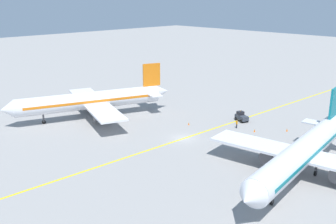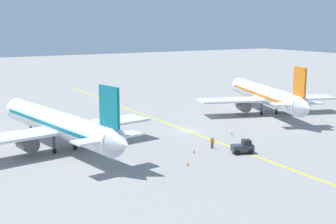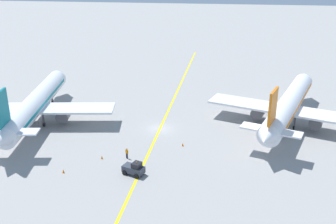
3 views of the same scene
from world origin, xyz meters
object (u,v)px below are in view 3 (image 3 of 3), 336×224
(ground_crew_worker, at_px, (127,153))
(traffic_cone_near_nose, at_px, (183,144))
(traffic_cone_mid_apron, at_px, (63,106))
(traffic_cone_far_edge, at_px, (102,157))
(airplane_at_gate, at_px, (35,104))
(airplane_adjacent_stand, at_px, (288,106))
(traffic_cone_by_wingtip, at_px, (63,171))
(baggage_tug_dark, at_px, (134,169))

(ground_crew_worker, height_order, traffic_cone_near_nose, ground_crew_worker)
(traffic_cone_mid_apron, distance_m, traffic_cone_far_edge, 24.36)
(airplane_at_gate, relative_size, traffic_cone_far_edge, 64.54)
(airplane_at_gate, xyz_separation_m, traffic_cone_mid_apron, (1.46, 8.40, -3.43))
(airplane_at_gate, relative_size, airplane_adjacent_stand, 1.03)
(airplane_at_gate, relative_size, traffic_cone_near_nose, 64.54)
(traffic_cone_near_nose, bearing_deg, airplane_adjacent_stand, 32.04)
(traffic_cone_by_wingtip, bearing_deg, airplane_adjacent_stand, 33.09)
(baggage_tug_dark, bearing_deg, ground_crew_worker, 115.04)
(baggage_tug_dark, bearing_deg, traffic_cone_far_edge, 146.79)
(traffic_cone_mid_apron, height_order, traffic_cone_far_edge, same)
(baggage_tug_dark, height_order, traffic_cone_by_wingtip, baggage_tug_dark)
(traffic_cone_far_edge, bearing_deg, ground_crew_worker, 10.21)
(airplane_adjacent_stand, height_order, traffic_cone_far_edge, airplane_adjacent_stand)
(airplane_at_gate, height_order, airplane_adjacent_stand, same)
(traffic_cone_near_nose, bearing_deg, traffic_cone_far_edge, -152.79)
(baggage_tug_dark, distance_m, traffic_cone_near_nose, 11.29)
(traffic_cone_mid_apron, xyz_separation_m, traffic_cone_by_wingtip, (9.91, -24.63, 0.00))
(traffic_cone_near_nose, bearing_deg, baggage_tug_dark, -120.78)
(traffic_cone_mid_apron, relative_size, traffic_cone_by_wingtip, 1.00)
(airplane_adjacent_stand, height_order, traffic_cone_mid_apron, airplane_adjacent_stand)
(ground_crew_worker, relative_size, traffic_cone_far_edge, 3.05)
(traffic_cone_mid_apron, bearing_deg, traffic_cone_far_edge, -54.82)
(airplane_adjacent_stand, xyz_separation_m, traffic_cone_mid_apron, (-43.07, 3.02, -3.43))
(airplane_adjacent_stand, distance_m, traffic_cone_mid_apron, 43.32)
(traffic_cone_far_edge, bearing_deg, baggage_tug_dark, -33.21)
(airplane_adjacent_stand, relative_size, traffic_cone_mid_apron, 62.74)
(traffic_cone_mid_apron, bearing_deg, airplane_adjacent_stand, -4.01)
(airplane_adjacent_stand, height_order, traffic_cone_near_nose, airplane_adjacent_stand)
(airplane_adjacent_stand, distance_m, traffic_cone_far_edge, 33.77)
(airplane_at_gate, bearing_deg, ground_crew_worker, -29.48)
(traffic_cone_by_wingtip, bearing_deg, baggage_tug_dark, 5.53)
(ground_crew_worker, height_order, traffic_cone_far_edge, ground_crew_worker)
(traffic_cone_near_nose, height_order, traffic_cone_far_edge, same)
(traffic_cone_by_wingtip, relative_size, traffic_cone_far_edge, 1.00)
(baggage_tug_dark, relative_size, traffic_cone_by_wingtip, 6.07)
(airplane_adjacent_stand, height_order, ground_crew_worker, airplane_adjacent_stand)
(ground_crew_worker, relative_size, traffic_cone_mid_apron, 3.05)
(airplane_at_gate, distance_m, ground_crew_worker, 22.21)
(baggage_tug_dark, relative_size, traffic_cone_near_nose, 6.07)
(traffic_cone_near_nose, bearing_deg, airplane_at_gate, 168.32)
(airplane_at_gate, height_order, traffic_cone_mid_apron, airplane_at_gate)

